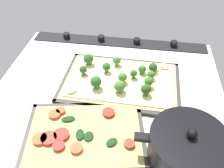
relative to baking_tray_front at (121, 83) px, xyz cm
name	(u,v)px	position (x,y,z in cm)	size (l,w,h in cm)	color
ground_plane	(107,100)	(3.80, 6.95, -1.86)	(76.26, 72.81, 3.00)	silver
stove_control_panel	(119,41)	(3.80, -25.95, 0.19)	(73.21, 7.00, 2.60)	black
baking_tray_front	(121,83)	(0.00, 0.00, 0.00)	(40.36, 27.23, 1.30)	#33302D
broccoli_pizza	(121,79)	(0.02, -0.11, 1.58)	(37.90, 24.78, 5.94)	tan
baking_tray_back	(85,136)	(7.23, 23.12, 0.01)	(36.34, 28.46, 1.30)	#33302D
veggie_pizza_back	(82,134)	(7.97, 23.22, 0.76)	(33.56, 25.68, 1.90)	tan
cooking_pot	(186,149)	(-18.91, 26.51, 4.65)	(25.48, 18.65, 12.32)	black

